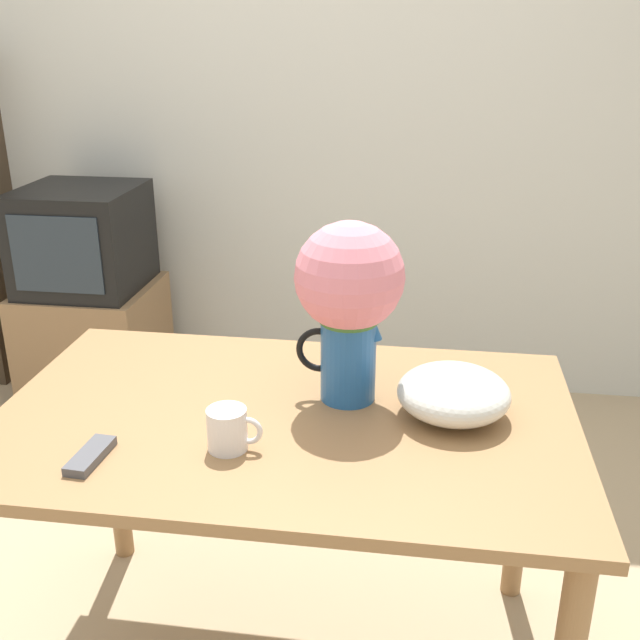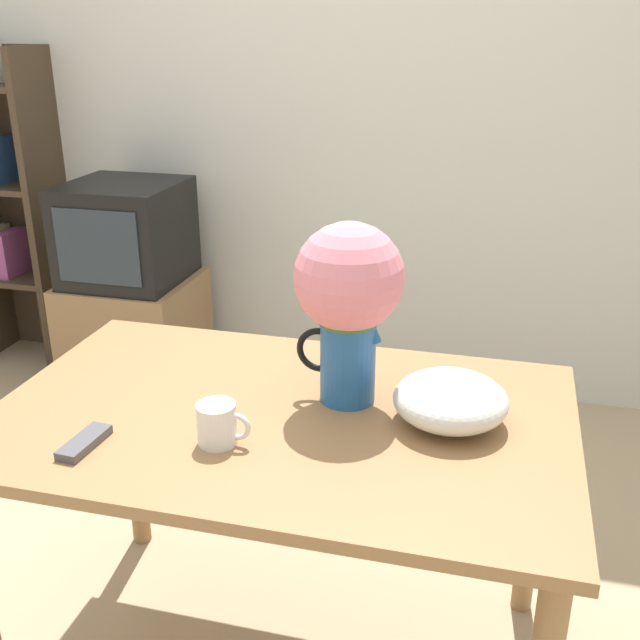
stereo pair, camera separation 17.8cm
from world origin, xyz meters
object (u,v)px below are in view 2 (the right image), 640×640
at_px(white_bowl, 450,400).
at_px(tv_set, 126,232).
at_px(coffee_mug, 218,424).
at_px(flower_vase, 349,294).

height_order(white_bowl, tv_set, tv_set).
bearing_deg(coffee_mug, flower_vase, 50.20).
relative_size(white_bowl, tv_set, 0.53).
distance_m(flower_vase, coffee_mug, 0.42).
bearing_deg(tv_set, white_bowl, -41.03).
relative_size(flower_vase, tv_set, 0.90).
bearing_deg(flower_vase, white_bowl, -12.08).
relative_size(coffee_mug, tv_set, 0.25).
relative_size(flower_vase, white_bowl, 1.68).
distance_m(flower_vase, white_bowl, 0.34).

